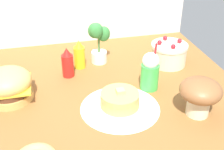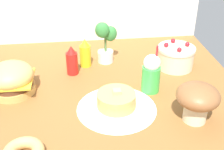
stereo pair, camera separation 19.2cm
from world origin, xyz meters
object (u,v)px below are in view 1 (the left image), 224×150
at_px(ketchup_bottle, 68,63).
at_px(cream_soda_cup, 150,71).
at_px(potted_plant, 99,41).
at_px(pancake_stack, 120,101).
at_px(layer_cake, 169,54).
at_px(burger, 8,85).
at_px(mustard_bottle, 79,55).
at_px(mushroom_stool, 200,93).

relative_size(ketchup_bottle, cream_soda_cup, 0.67).
xyz_separation_m(cream_soda_cup, potted_plant, (-0.26, 0.46, 0.05)).
distance_m(pancake_stack, layer_cake, 0.71).
bearing_deg(burger, mustard_bottle, 32.42).
xyz_separation_m(burger, pancake_stack, (0.66, -0.27, -0.05)).
height_order(pancake_stack, cream_soda_cup, cream_soda_cup).
bearing_deg(potted_plant, ketchup_bottle, -148.11).
bearing_deg(mushroom_stool, mustard_bottle, 128.92).
bearing_deg(pancake_stack, potted_plant, 90.39).
relative_size(cream_soda_cup, potted_plant, 0.98).
height_order(pancake_stack, mustard_bottle, mustard_bottle).
xyz_separation_m(ketchup_bottle, mushroom_stool, (0.70, -0.63, 0.04)).
distance_m(burger, layer_cake, 1.20).
xyz_separation_m(layer_cake, ketchup_bottle, (-0.78, -0.01, 0.02)).
bearing_deg(layer_cake, cream_soda_cup, -131.48).
height_order(mustard_bottle, potted_plant, potted_plant).
xyz_separation_m(mustard_bottle, potted_plant, (0.16, 0.05, 0.08)).
distance_m(pancake_stack, potted_plant, 0.65).
relative_size(burger, layer_cake, 1.06).
bearing_deg(potted_plant, burger, -150.85).
xyz_separation_m(ketchup_bottle, mustard_bottle, (0.10, 0.11, 0.00)).
xyz_separation_m(pancake_stack, mushroom_stool, (0.44, -0.16, 0.09)).
bearing_deg(potted_plant, cream_soda_cup, -60.50).
relative_size(pancake_stack, cream_soda_cup, 1.13).
xyz_separation_m(burger, layer_cake, (1.18, 0.21, -0.02)).
bearing_deg(pancake_stack, mushroom_stool, -20.12).
distance_m(mustard_bottle, potted_plant, 0.19).
bearing_deg(burger, mushroom_stool, -21.33).
distance_m(burger, cream_soda_cup, 0.92).
height_order(burger, pancake_stack, burger).
xyz_separation_m(burger, mustard_bottle, (0.50, 0.32, 0.00)).
bearing_deg(mushroom_stool, pancake_stack, 159.88).
distance_m(pancake_stack, cream_soda_cup, 0.32).
xyz_separation_m(ketchup_bottle, potted_plant, (0.26, 0.16, 0.08)).
bearing_deg(layer_cake, ketchup_bottle, -179.56).
xyz_separation_m(burger, cream_soda_cup, (0.92, -0.09, 0.03)).
bearing_deg(pancake_stack, mustard_bottle, 105.64).
distance_m(cream_soda_cup, mushroom_stool, 0.39).
bearing_deg(potted_plant, layer_cake, -16.62).
bearing_deg(cream_soda_cup, mustard_bottle, 135.83).
bearing_deg(burger, pancake_stack, -22.13).
distance_m(pancake_stack, ketchup_bottle, 0.55).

